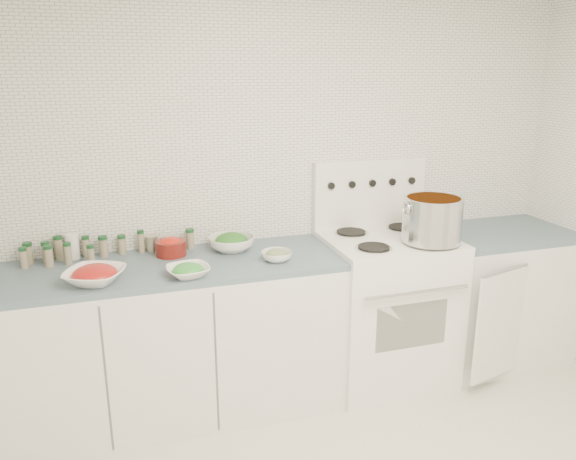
# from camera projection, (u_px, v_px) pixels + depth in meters

# --- Properties ---
(room_walls) EXTENTS (3.54, 3.04, 2.52)m
(room_walls) POSITION_uv_depth(u_px,v_px,m) (430.00, 175.00, 2.00)
(room_walls) COLOR white
(room_walls) RESTS_ON ground
(counter_left) EXTENTS (1.85, 0.62, 0.90)m
(counter_left) POSITION_uv_depth(u_px,v_px,m) (175.00, 339.00, 3.16)
(counter_left) COLOR white
(counter_left) RESTS_ON ground
(stove) EXTENTS (0.76, 0.70, 1.36)m
(stove) POSITION_uv_depth(u_px,v_px,m) (385.00, 304.00, 3.52)
(stove) COLOR white
(stove) RESTS_ON ground
(counter_right) EXTENTS (0.89, 0.73, 0.90)m
(counter_right) POSITION_uv_depth(u_px,v_px,m) (495.00, 295.00, 3.78)
(counter_right) COLOR white
(counter_right) RESTS_ON ground
(stock_pot) EXTENTS (0.36, 0.34, 0.26)m
(stock_pot) POSITION_uv_depth(u_px,v_px,m) (432.00, 218.00, 3.25)
(stock_pot) COLOR silver
(stock_pot) RESTS_ON stove
(bowl_tomato) EXTENTS (0.37, 0.37, 0.09)m
(bowl_tomato) POSITION_uv_depth(u_px,v_px,m) (95.00, 275.00, 2.77)
(bowl_tomato) COLOR white
(bowl_tomato) RESTS_ON counter_left
(bowl_snowpea) EXTENTS (0.24, 0.24, 0.07)m
(bowl_snowpea) POSITION_uv_depth(u_px,v_px,m) (188.00, 271.00, 2.85)
(bowl_snowpea) COLOR white
(bowl_snowpea) RESTS_ON counter_left
(bowl_broccoli) EXTENTS (0.33, 0.33, 0.11)m
(bowl_broccoli) POSITION_uv_depth(u_px,v_px,m) (232.00, 242.00, 3.25)
(bowl_broccoli) COLOR white
(bowl_broccoli) RESTS_ON counter_left
(bowl_zucchini) EXTENTS (0.21, 0.21, 0.07)m
(bowl_zucchini) POSITION_uv_depth(u_px,v_px,m) (277.00, 255.00, 3.08)
(bowl_zucchini) COLOR white
(bowl_zucchini) RESTS_ON counter_left
(bowl_pepper) EXTENTS (0.17, 0.17, 0.11)m
(bowl_pepper) POSITION_uv_depth(u_px,v_px,m) (171.00, 246.00, 3.17)
(bowl_pepper) COLOR #611510
(bowl_pepper) RESTS_ON counter_left
(salt_canister) EXTENTS (0.09, 0.09, 0.14)m
(salt_canister) POSITION_uv_depth(u_px,v_px,m) (72.00, 247.00, 3.11)
(salt_canister) COLOR white
(salt_canister) RESTS_ON counter_left
(tin_can) EXTENTS (0.09, 0.09, 0.09)m
(tin_can) POSITION_uv_depth(u_px,v_px,m) (152.00, 243.00, 3.24)
(tin_can) COLOR #A9A48F
(tin_can) RESTS_ON counter_left
(spice_cluster) EXTENTS (0.93, 0.16, 0.14)m
(spice_cluster) POSITION_uv_depth(u_px,v_px,m) (86.00, 249.00, 3.10)
(spice_cluster) COLOR gray
(spice_cluster) RESTS_ON counter_left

